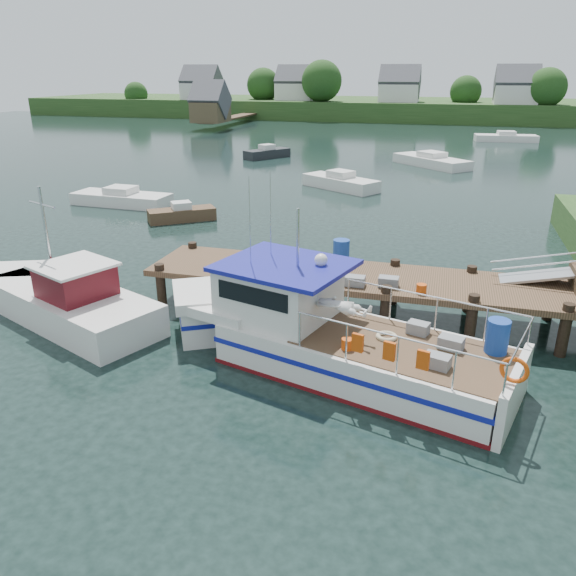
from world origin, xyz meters
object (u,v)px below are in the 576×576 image
(lobster_boat, at_px, (320,333))
(moored_a, at_px, (122,198))
(moored_d, at_px, (431,161))
(dock, at_px, (548,265))
(moored_rowboat, at_px, (182,214))
(work_boat, at_px, (64,299))
(moored_far, at_px, (506,138))
(moored_e, at_px, (267,153))
(moored_b, at_px, (340,182))

(lobster_boat, relative_size, moored_a, 1.74)
(lobster_boat, bearing_deg, moored_d, 103.63)
(dock, bearing_deg, moored_rowboat, 149.45)
(moored_a, bearing_deg, work_boat, -42.57)
(moored_far, distance_m, moored_d, 21.69)
(moored_e, bearing_deg, lobster_boat, -46.19)
(lobster_boat, bearing_deg, moored_rowboat, 144.53)
(dock, xyz_separation_m, moored_rowboat, (-16.65, 9.82, -1.86))
(dock, distance_m, moored_b, 23.11)
(dock, relative_size, moored_far, 2.39)
(dock, height_order, moored_rowboat, dock)
(moored_far, distance_m, moored_b, 34.52)
(lobster_boat, bearing_deg, moored_far, 97.05)
(work_boat, bearing_deg, moored_far, 95.35)
(moored_far, height_order, moored_e, moored_e)
(lobster_boat, distance_m, moored_b, 24.64)
(lobster_boat, height_order, moored_rowboat, lobster_boat)
(moored_d, distance_m, moored_e, 14.82)
(moored_d, height_order, moored_e, moored_e)
(dock, bearing_deg, work_boat, -168.97)
(moored_e, bearing_deg, moored_rowboat, -59.62)
(lobster_boat, height_order, moored_b, lobster_boat)
(moored_far, bearing_deg, moored_d, -131.17)
(moored_d, bearing_deg, lobster_boat, -108.85)
(work_boat, bearing_deg, dock, 34.01)
(dock, height_order, moored_d, dock)
(moored_a, height_order, moored_b, moored_b)
(moored_d, bearing_deg, moored_rowboat, -134.78)
(lobster_boat, xyz_separation_m, moored_b, (-4.02, 24.30, -0.47))
(dock, height_order, moored_e, dock)
(moored_a, height_order, moored_d, moored_d)
(lobster_boat, bearing_deg, dock, 46.76)
(dock, distance_m, moored_d, 32.68)
(moored_rowboat, xyz_separation_m, moored_far, (19.61, 42.88, 0.04))
(work_boat, xyz_separation_m, moored_a, (-7.12, 15.21, -0.27))
(moored_a, bearing_deg, dock, -7.15)
(dock, distance_m, moored_a, 25.13)
(moored_far, bearing_deg, work_boat, -128.78)
(moored_a, bearing_deg, moored_e, 105.32)
(work_boat, bearing_deg, moored_rowboat, 121.70)
(lobster_boat, height_order, moored_far, lobster_boat)
(dock, relative_size, moored_e, 3.67)
(moored_a, xyz_separation_m, moored_d, (17.35, 19.98, 0.04))
(moored_rowboat, relative_size, moored_a, 0.59)
(dock, relative_size, moored_b, 2.89)
(dock, height_order, lobster_boat, lobster_boat)
(moored_rowboat, bearing_deg, moored_b, 51.55)
(work_boat, bearing_deg, moored_a, 138.06)
(moored_rowboat, bearing_deg, moored_a, 146.73)
(moored_far, xyz_separation_m, moored_d, (-7.42, -20.38, 0.02))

